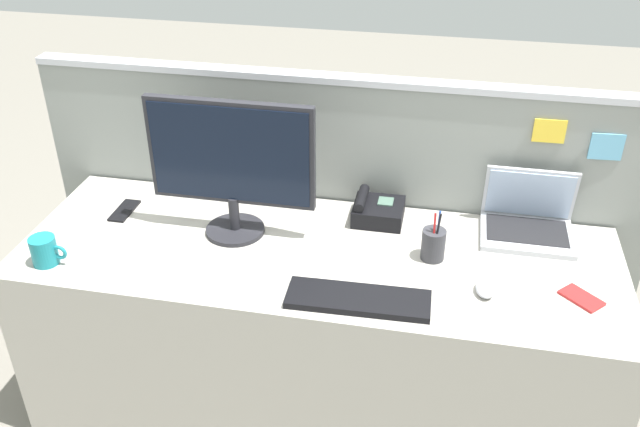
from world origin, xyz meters
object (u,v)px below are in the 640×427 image
(pen_cup, at_px, (433,244))
(desktop_monitor, at_px, (231,161))
(coffee_mug, at_px, (45,251))
(keyboard_main, at_px, (358,299))
(laptop, at_px, (528,218))
(desk_phone, at_px, (377,211))
(cell_phone_black_slab, at_px, (124,211))
(cell_phone_red_case, at_px, (581,298))
(computer_mouse_right_hand, at_px, (485,288))

(pen_cup, bearing_deg, desktop_monitor, 177.04)
(desktop_monitor, distance_m, coffee_mug, 0.67)
(keyboard_main, bearing_deg, laptop, 42.89)
(desktop_monitor, height_order, laptop, desktop_monitor)
(keyboard_main, distance_m, pen_cup, 0.35)
(desk_phone, bearing_deg, pen_cup, -44.47)
(laptop, height_order, cell_phone_black_slab, laptop)
(desktop_monitor, bearing_deg, pen_cup, -2.96)
(cell_phone_red_case, bearing_deg, coffee_mug, 138.27)
(pen_cup, xyz_separation_m, coffee_mug, (-1.24, -0.28, -0.01))
(cell_phone_red_case, bearing_deg, pen_cup, 117.42)
(keyboard_main, bearing_deg, pen_cup, 51.96)
(laptop, bearing_deg, computer_mouse_right_hand, -110.27)
(laptop, bearing_deg, cell_phone_black_slab, -173.91)
(computer_mouse_right_hand, distance_m, pen_cup, 0.23)
(desk_phone, bearing_deg, computer_mouse_right_hand, -43.43)
(laptop, xyz_separation_m, pen_cup, (-0.31, -0.23, 0.00))
(desktop_monitor, bearing_deg, keyboard_main, -33.13)
(laptop, distance_m, computer_mouse_right_hand, 0.42)
(pen_cup, bearing_deg, keyboard_main, -126.32)
(desktop_monitor, distance_m, keyboard_main, 0.64)
(desktop_monitor, distance_m, desk_phone, 0.56)
(cell_phone_black_slab, bearing_deg, desktop_monitor, -5.09)
(desktop_monitor, relative_size, computer_mouse_right_hand, 5.70)
(desktop_monitor, xyz_separation_m, computer_mouse_right_hand, (0.86, -0.19, -0.26))
(cell_phone_black_slab, bearing_deg, computer_mouse_right_hand, -9.69)
(cell_phone_black_slab, bearing_deg, coffee_mug, -106.16)
(computer_mouse_right_hand, xyz_separation_m, coffee_mug, (-1.41, -0.12, 0.03))
(desktop_monitor, height_order, desk_phone, desktop_monitor)
(laptop, relative_size, cell_phone_red_case, 2.51)
(laptop, relative_size, cell_phone_black_slab, 2.05)
(desk_phone, height_order, keyboard_main, desk_phone)
(computer_mouse_right_hand, xyz_separation_m, pen_cup, (-0.17, 0.15, 0.04))
(desk_phone, relative_size, cell_phone_red_case, 1.42)
(cell_phone_black_slab, bearing_deg, laptop, 6.55)
(coffee_mug, bearing_deg, cell_phone_red_case, 4.87)
(desk_phone, height_order, pen_cup, pen_cup)
(desk_phone, relative_size, coffee_mug, 1.45)
(pen_cup, bearing_deg, desk_phone, 135.53)
(cell_phone_black_slab, relative_size, coffee_mug, 1.25)
(desktop_monitor, bearing_deg, coffee_mug, -150.41)
(pen_cup, bearing_deg, computer_mouse_right_hand, -42.10)
(laptop, relative_size, computer_mouse_right_hand, 3.14)
(desktop_monitor, height_order, coffee_mug, desktop_monitor)
(computer_mouse_right_hand, bearing_deg, coffee_mug, -177.44)
(laptop, height_order, coffee_mug, laptop)
(keyboard_main, height_order, computer_mouse_right_hand, computer_mouse_right_hand)
(coffee_mug, bearing_deg, desktop_monitor, 29.59)
(laptop, xyz_separation_m, cell_phone_black_slab, (-1.45, -0.15, -0.05))
(desktop_monitor, height_order, keyboard_main, desktop_monitor)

